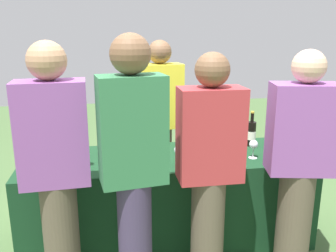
{
  "coord_description": "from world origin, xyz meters",
  "views": [
    {
      "loc": [
        -0.44,
        -2.7,
        1.72
      ],
      "look_at": [
        0.0,
        0.0,
        0.99
      ],
      "focal_mm": 38.73,
      "sensor_mm": 36.0,
      "label": 1
    }
  ],
  "objects_px": {
    "wine_glass_1": "(119,151)",
    "wine_glass_4": "(233,146)",
    "wine_glass_2": "(136,150)",
    "guest_1": "(133,167)",
    "wine_bottle_2": "(158,139)",
    "wine_bottle_3": "(197,135)",
    "wine_glass_0": "(84,152)",
    "guest_3": "(299,162)",
    "server_pouring": "(160,120)",
    "wine_glass_3": "(179,151)",
    "guest_0": "(56,170)",
    "menu_board": "(51,158)",
    "wine_glass_5": "(254,145)",
    "wine_bottle_1": "(147,140)",
    "guest_2": "(209,168)",
    "wine_bottle_4": "(251,133)",
    "wine_bottle_0": "(61,144)"
  },
  "relations": [
    {
      "from": "wine_glass_0",
      "to": "wine_glass_4",
      "type": "relative_size",
      "value": 1.04
    },
    {
      "from": "wine_glass_4",
      "to": "guest_3",
      "type": "height_order",
      "value": "guest_3"
    },
    {
      "from": "guest_2",
      "to": "guest_1",
      "type": "bearing_deg",
      "value": -169.5
    },
    {
      "from": "wine_glass_5",
      "to": "guest_1",
      "type": "relative_size",
      "value": 0.09
    },
    {
      "from": "wine_bottle_2",
      "to": "wine_bottle_3",
      "type": "distance_m",
      "value": 0.35
    },
    {
      "from": "wine_glass_2",
      "to": "wine_glass_5",
      "type": "height_order",
      "value": "wine_glass_5"
    },
    {
      "from": "wine_bottle_0",
      "to": "wine_bottle_1",
      "type": "bearing_deg",
      "value": 0.83
    },
    {
      "from": "guest_2",
      "to": "guest_3",
      "type": "xyz_separation_m",
      "value": [
        0.63,
        0.01,
        -0.0
      ]
    },
    {
      "from": "wine_glass_2",
      "to": "guest_1",
      "type": "bearing_deg",
      "value": -95.48
    },
    {
      "from": "wine_bottle_1",
      "to": "wine_glass_3",
      "type": "relative_size",
      "value": 2.17
    },
    {
      "from": "wine_glass_3",
      "to": "guest_1",
      "type": "distance_m",
      "value": 0.65
    },
    {
      "from": "wine_bottle_1",
      "to": "guest_2",
      "type": "xyz_separation_m",
      "value": [
        0.32,
        -0.72,
        0.01
      ]
    },
    {
      "from": "guest_1",
      "to": "wine_glass_1",
      "type": "bearing_deg",
      "value": 88.21
    },
    {
      "from": "wine_bottle_3",
      "to": "wine_glass_0",
      "type": "distance_m",
      "value": 0.96
    },
    {
      "from": "wine_bottle_0",
      "to": "wine_glass_2",
      "type": "height_order",
      "value": "wine_bottle_0"
    },
    {
      "from": "guest_3",
      "to": "guest_0",
      "type": "bearing_deg",
      "value": -168.61
    },
    {
      "from": "server_pouring",
      "to": "guest_2",
      "type": "bearing_deg",
      "value": 88.79
    },
    {
      "from": "wine_bottle_3",
      "to": "wine_glass_5",
      "type": "distance_m",
      "value": 0.49
    },
    {
      "from": "guest_3",
      "to": "wine_bottle_3",
      "type": "bearing_deg",
      "value": 135.67
    },
    {
      "from": "menu_board",
      "to": "wine_glass_1",
      "type": "bearing_deg",
      "value": -64.01
    },
    {
      "from": "wine_bottle_3",
      "to": "guest_0",
      "type": "distance_m",
      "value": 1.3
    },
    {
      "from": "wine_bottle_2",
      "to": "wine_bottle_3",
      "type": "relative_size",
      "value": 0.96
    },
    {
      "from": "wine_bottle_2",
      "to": "wine_glass_4",
      "type": "bearing_deg",
      "value": -23.18
    },
    {
      "from": "wine_bottle_2",
      "to": "wine_glass_3",
      "type": "bearing_deg",
      "value": -67.58
    },
    {
      "from": "wine_bottle_3",
      "to": "guest_0",
      "type": "xyz_separation_m",
      "value": [
        -1.06,
        -0.76,
        0.05
      ]
    },
    {
      "from": "guest_0",
      "to": "wine_bottle_0",
      "type": "bearing_deg",
      "value": 90.83
    },
    {
      "from": "wine_glass_0",
      "to": "guest_3",
      "type": "bearing_deg",
      "value": -18.34
    },
    {
      "from": "wine_bottle_0",
      "to": "wine_glass_0",
      "type": "relative_size",
      "value": 2.04
    },
    {
      "from": "guest_0",
      "to": "menu_board",
      "type": "distance_m",
      "value": 1.77
    },
    {
      "from": "server_pouring",
      "to": "wine_glass_3",
      "type": "bearing_deg",
      "value": 84.15
    },
    {
      "from": "wine_glass_4",
      "to": "server_pouring",
      "type": "xyz_separation_m",
      "value": [
        -0.47,
        0.77,
        0.04
      ]
    },
    {
      "from": "wine_glass_2",
      "to": "guest_3",
      "type": "bearing_deg",
      "value": -24.36
    },
    {
      "from": "wine_bottle_4",
      "to": "wine_glass_2",
      "type": "height_order",
      "value": "wine_bottle_4"
    },
    {
      "from": "wine_glass_3",
      "to": "wine_glass_4",
      "type": "bearing_deg",
      "value": 6.54
    },
    {
      "from": "wine_glass_2",
      "to": "menu_board",
      "type": "xyz_separation_m",
      "value": [
        -0.81,
        1.19,
        -0.45
      ]
    },
    {
      "from": "wine_bottle_4",
      "to": "wine_glass_3",
      "type": "height_order",
      "value": "wine_bottle_4"
    },
    {
      "from": "wine_bottle_1",
      "to": "wine_glass_5",
      "type": "bearing_deg",
      "value": -18.33
    },
    {
      "from": "wine_bottle_4",
      "to": "guest_2",
      "type": "xyz_separation_m",
      "value": [
        -0.59,
        -0.76,
        0.01
      ]
    },
    {
      "from": "wine_bottle_2",
      "to": "guest_0",
      "type": "xyz_separation_m",
      "value": [
        -0.71,
        -0.71,
        0.05
      ]
    },
    {
      "from": "guest_1",
      "to": "guest_3",
      "type": "xyz_separation_m",
      "value": [
        1.12,
        0.11,
        -0.08
      ]
    },
    {
      "from": "wine_glass_2",
      "to": "guest_3",
      "type": "height_order",
      "value": "guest_3"
    },
    {
      "from": "wine_glass_0",
      "to": "wine_glass_2",
      "type": "height_order",
      "value": "wine_glass_0"
    },
    {
      "from": "guest_0",
      "to": "wine_glass_0",
      "type": "bearing_deg",
      "value": 70.64
    },
    {
      "from": "wine_bottle_1",
      "to": "wine_glass_4",
      "type": "xyz_separation_m",
      "value": [
        0.65,
        -0.24,
        -0.01
      ]
    },
    {
      "from": "wine_glass_1",
      "to": "wine_glass_4",
      "type": "bearing_deg",
      "value": -2.66
    },
    {
      "from": "wine_glass_4",
      "to": "guest_0",
      "type": "distance_m",
      "value": 1.36
    },
    {
      "from": "wine_glass_0",
      "to": "menu_board",
      "type": "bearing_deg",
      "value": 110.09
    },
    {
      "from": "wine_bottle_3",
      "to": "wine_bottle_4",
      "type": "relative_size",
      "value": 1.03
    },
    {
      "from": "guest_1",
      "to": "menu_board",
      "type": "xyz_separation_m",
      "value": [
        -0.76,
        1.78,
        -0.54
      ]
    },
    {
      "from": "menu_board",
      "to": "wine_bottle_3",
      "type": "bearing_deg",
      "value": -38.55
    }
  ]
}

